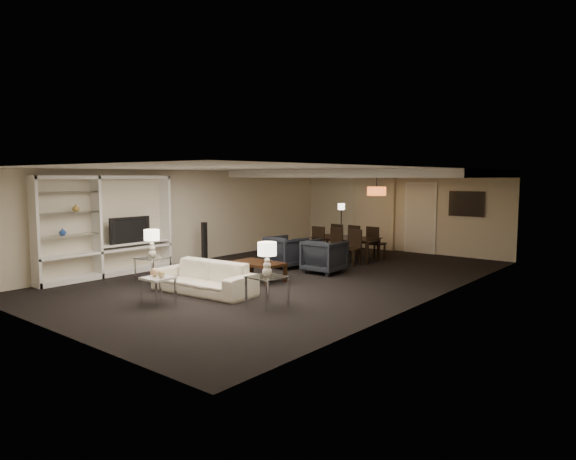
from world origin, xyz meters
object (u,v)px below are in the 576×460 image
(pendant_light, at_px, (377,191))
(armchair_right, at_px, (324,256))
(vase_amber, at_px, (76,208))
(table_lamp_right, at_px, (267,259))
(vase_blue, at_px, (63,232))
(sofa, at_px, (204,278))
(television, at_px, (127,230))
(table_lamp_left, at_px, (152,243))
(floor_lamp, at_px, (341,227))
(chair_nm, at_px, (332,246))
(side_table_right, at_px, (267,292))
(chair_fr, at_px, (376,243))
(coffee_table, at_px, (258,271))
(floor_speaker, at_px, (204,243))
(armchair_left, at_px, (286,252))
(dining_table, at_px, (346,249))
(marble_table, at_px, (158,290))
(chair_fm, at_px, (358,241))
(chair_nr, at_px, (351,248))
(chair_fl, at_px, (341,239))
(chair_nl, at_px, (314,244))
(side_table_left, at_px, (153,270))

(pendant_light, height_order, armchair_right, pendant_light)
(vase_amber, bearing_deg, armchair_right, 49.55)
(table_lamp_right, relative_size, vase_blue, 3.88)
(sofa, height_order, television, television)
(table_lamp_left, relative_size, vase_amber, 3.77)
(sofa, distance_m, floor_lamp, 6.86)
(television, height_order, chair_nm, television)
(side_table_right, distance_m, chair_fr, 6.03)
(pendant_light, relative_size, floor_lamp, 0.35)
(television, bearing_deg, chair_fr, -32.19)
(floor_lamp, bearing_deg, table_lamp_left, -94.16)
(coffee_table, bearing_deg, floor_lamp, 103.24)
(floor_speaker, relative_size, chair_fr, 1.18)
(sofa, distance_m, vase_amber, 3.48)
(side_table_right, relative_size, vase_blue, 3.75)
(armchair_left, relative_size, dining_table, 0.49)
(marble_table, bearing_deg, dining_table, 90.68)
(chair_fm, bearing_deg, chair_nr, 120.06)
(sofa, relative_size, chair_fl, 2.31)
(chair_nl, relative_size, chair_nr, 1.00)
(side_table_left, distance_m, marble_table, 2.03)
(chair_nm, relative_size, chair_fl, 1.00)
(floor_lamp, bearing_deg, vase_blue, -102.97)
(dining_table, relative_size, chair_fl, 1.92)
(pendant_light, bearing_deg, side_table_left, -111.01)
(chair_fm, xyz_separation_m, floor_lamp, (-1.13, 0.82, 0.27))
(coffee_table, distance_m, marble_table, 2.70)
(chair_nl, bearing_deg, floor_lamp, 102.17)
(table_lamp_left, xyz_separation_m, floor_speaker, (-1.06, 2.43, -0.31))
(armchair_left, distance_m, chair_nr, 1.73)
(table_lamp_right, distance_m, floor_speaker, 5.09)
(chair_nm, height_order, chair_fm, same)
(table_lamp_right, xyz_separation_m, vase_blue, (-4.76, -1.32, 0.28))
(vase_blue, bearing_deg, television, 88.91)
(chair_nr, bearing_deg, side_table_right, -78.57)
(table_lamp_right, distance_m, chair_fm, 6.19)
(floor_speaker, height_order, chair_nl, floor_speaker)
(side_table_right, relative_size, chair_nl, 0.64)
(coffee_table, xyz_separation_m, chair_nm, (-0.08, 3.01, 0.26))
(chair_fm, bearing_deg, chair_fl, 5.28)
(armchair_left, bearing_deg, side_table_left, 79.39)
(table_lamp_right, xyz_separation_m, chair_nr, (-1.18, 4.61, -0.39))
(marble_table, relative_size, floor_speaker, 0.45)
(vase_blue, xyz_separation_m, vase_amber, (0.00, 0.32, 0.50))
(side_table_right, xyz_separation_m, chair_fl, (-2.38, 5.91, 0.19))
(armchair_left, relative_size, table_lamp_right, 1.44)
(side_table_right, bearing_deg, vase_blue, -164.54)
(pendant_light, distance_m, side_table_right, 6.18)
(armchair_right, xyz_separation_m, vase_amber, (-3.66, -4.30, 1.24))
(table_lamp_left, bearing_deg, coffee_table, 43.26)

